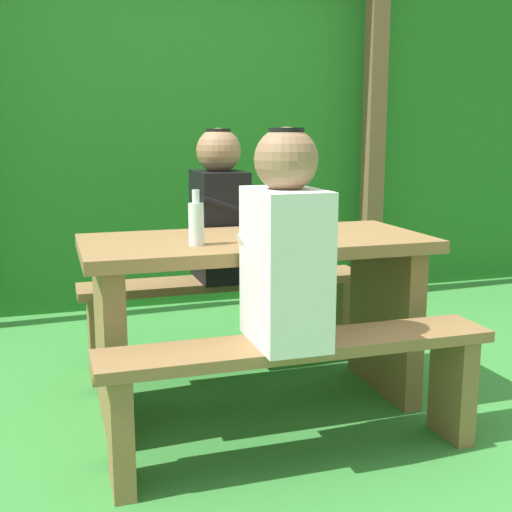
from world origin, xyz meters
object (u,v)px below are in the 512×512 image
object	(u,v)px
person_white_shirt	(285,246)
person_black_coat	(219,211)
drinking_glass	(285,225)
bottle_left	(285,211)
picnic_table	(256,292)
bottle_right	(196,222)
bench_far	(225,303)
bench_near	(300,375)

from	to	relation	value
person_white_shirt	person_black_coat	bearing A→B (deg)	88.07
drinking_glass	bottle_left	bearing A→B (deg)	70.86
picnic_table	person_black_coat	bearing A→B (deg)	92.73
drinking_glass	bottle_right	bearing A→B (deg)	-162.63
person_black_coat	bench_far	bearing A→B (deg)	7.87
person_black_coat	person_white_shirt	bearing A→B (deg)	-91.93
bench_far	person_white_shirt	size ratio (longest dim) A/B	1.95
bench_far	drinking_glass	bearing A→B (deg)	-74.73
person_black_coat	bottle_left	bearing A→B (deg)	-64.98
bench_near	person_white_shirt	size ratio (longest dim) A/B	1.95
person_black_coat	bottle_right	xyz separation A→B (m)	(-0.25, -0.61, 0.04)
bench_near	drinking_glass	world-z (taller)	drinking_glass
bench_near	bottle_right	xyz separation A→B (m)	(-0.27, 0.40, 0.49)
picnic_table	bottle_left	bearing A→B (deg)	32.04
picnic_table	person_white_shirt	bearing A→B (deg)	-96.56
picnic_table	drinking_glass	bearing A→B (deg)	7.26
bench_far	bench_near	bearing A→B (deg)	-90.00
bench_near	drinking_glass	bearing A→B (deg)	75.68
bench_near	bottle_left	world-z (taller)	bottle_left
person_white_shirt	bottle_left	xyz separation A→B (m)	(0.22, 0.60, 0.04)
bench_near	person_white_shirt	bearing A→B (deg)	176.72
person_black_coat	bottle_right	world-z (taller)	person_black_coat
bench_far	person_white_shirt	distance (m)	1.11
bench_near	bottle_right	distance (m)	0.69
picnic_table	person_white_shirt	world-z (taller)	person_white_shirt
person_black_coat	picnic_table	bearing A→B (deg)	-87.27
bench_far	person_white_shirt	world-z (taller)	person_white_shirt
bench_near	person_black_coat	bearing A→B (deg)	91.36
person_white_shirt	person_black_coat	distance (m)	1.01
person_white_shirt	person_black_coat	xyz separation A→B (m)	(0.03, 1.00, 0.00)
bottle_right	bench_near	bearing A→B (deg)	-55.57
person_white_shirt	drinking_glass	distance (m)	0.55
drinking_glass	person_white_shirt	bearing A→B (deg)	-110.21
person_black_coat	bottle_left	xyz separation A→B (m)	(0.19, -0.40, 0.04)
person_black_coat	drinking_glass	size ratio (longest dim) A/B	8.52
picnic_table	person_white_shirt	distance (m)	0.58
picnic_table	bench_far	world-z (taller)	picnic_table
picnic_table	drinking_glass	world-z (taller)	drinking_glass
picnic_table	person_black_coat	xyz separation A→B (m)	(-0.02, 0.50, 0.28)
bench_near	bottle_left	distance (m)	0.80
picnic_table	bottle_left	xyz separation A→B (m)	(0.16, 0.10, 0.32)
person_white_shirt	bottle_right	size ratio (longest dim) A/B	3.42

